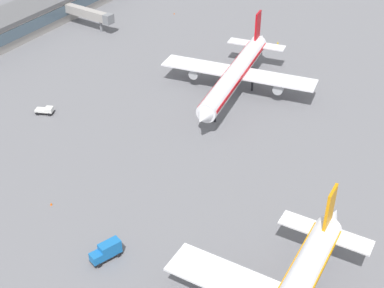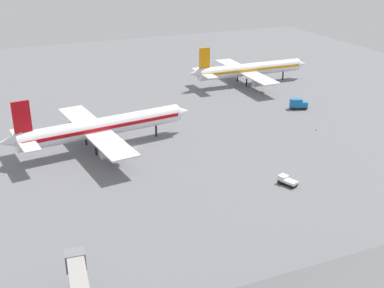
{
  "view_description": "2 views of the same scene",
  "coord_description": "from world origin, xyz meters",
  "px_view_note": "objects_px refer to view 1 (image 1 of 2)",
  "views": [
    {
      "loc": [
        108.79,
        53.47,
        68.53
      ],
      "look_at": [
        23.33,
        6.08,
        2.81
      ],
      "focal_mm": 49.87,
      "sensor_mm": 36.0,
      "label": 1
    },
    {
      "loc": [
        -32.96,
        -117.32,
        51.48
      ],
      "look_at": [
        12.13,
        -12.21,
        3.35
      ],
      "focal_mm": 46.31,
      "sensor_mm": 36.0,
      "label": 2
    }
  ],
  "objects_px": {
    "catering_truck": "(107,251)",
    "ground_crew_worker": "(278,44)",
    "safety_cone_near_gate": "(51,204)",
    "pushback_tractor": "(45,110)",
    "airplane_at_gate": "(236,73)",
    "safety_cone_mid_apron": "(174,13)"
  },
  "relations": [
    {
      "from": "airplane_at_gate",
      "to": "ground_crew_worker",
      "type": "xyz_separation_m",
      "value": [
        -34.28,
        -1.23,
        -4.95
      ]
    },
    {
      "from": "airplane_at_gate",
      "to": "safety_cone_near_gate",
      "type": "bearing_deg",
      "value": -18.42
    },
    {
      "from": "safety_cone_near_gate",
      "to": "safety_cone_mid_apron",
      "type": "bearing_deg",
      "value": -162.38
    },
    {
      "from": "airplane_at_gate",
      "to": "ground_crew_worker",
      "type": "relative_size",
      "value": 31.36
    },
    {
      "from": "airplane_at_gate",
      "to": "pushback_tractor",
      "type": "relative_size",
      "value": 10.94
    },
    {
      "from": "airplane_at_gate",
      "to": "pushback_tractor",
      "type": "bearing_deg",
      "value": -55.23
    },
    {
      "from": "ground_crew_worker",
      "to": "safety_cone_near_gate",
      "type": "height_order",
      "value": "ground_crew_worker"
    },
    {
      "from": "catering_truck",
      "to": "airplane_at_gate",
      "type": "bearing_deg",
      "value": -152.02
    },
    {
      "from": "airplane_at_gate",
      "to": "safety_cone_mid_apron",
      "type": "height_order",
      "value": "airplane_at_gate"
    },
    {
      "from": "catering_truck",
      "to": "ground_crew_worker",
      "type": "relative_size",
      "value": 3.53
    },
    {
      "from": "airplane_at_gate",
      "to": "safety_cone_near_gate",
      "type": "height_order",
      "value": "airplane_at_gate"
    },
    {
      "from": "pushback_tractor",
      "to": "safety_cone_near_gate",
      "type": "relative_size",
      "value": 7.98
    },
    {
      "from": "ground_crew_worker",
      "to": "catering_truck",
      "type": "bearing_deg",
      "value": 57.87
    },
    {
      "from": "airplane_at_gate",
      "to": "catering_truck",
      "type": "bearing_deg",
      "value": -1.58
    },
    {
      "from": "ground_crew_worker",
      "to": "safety_cone_near_gate",
      "type": "relative_size",
      "value": 2.78
    },
    {
      "from": "ground_crew_worker",
      "to": "safety_cone_near_gate",
      "type": "bearing_deg",
      "value": 47.04
    },
    {
      "from": "catering_truck",
      "to": "safety_cone_near_gate",
      "type": "height_order",
      "value": "catering_truck"
    },
    {
      "from": "catering_truck",
      "to": "safety_cone_mid_apron",
      "type": "bearing_deg",
      "value": -132.46
    },
    {
      "from": "airplane_at_gate",
      "to": "pushback_tractor",
      "type": "height_order",
      "value": "airplane_at_gate"
    },
    {
      "from": "safety_cone_near_gate",
      "to": "pushback_tractor",
      "type": "bearing_deg",
      "value": -136.52
    },
    {
      "from": "catering_truck",
      "to": "safety_cone_mid_apron",
      "type": "distance_m",
      "value": 120.34
    },
    {
      "from": "ground_crew_worker",
      "to": "safety_cone_mid_apron",
      "type": "distance_m",
      "value": 44.33
    }
  ]
}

